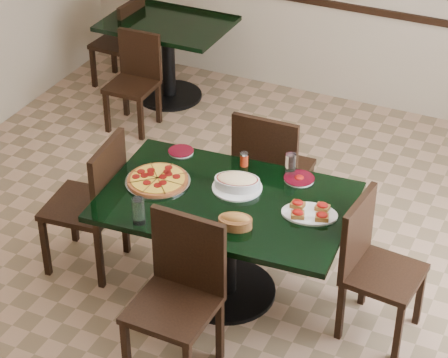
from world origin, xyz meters
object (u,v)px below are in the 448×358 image
at_px(back_table, 168,45).
at_px(chair_right, 372,260).
at_px(chair_far, 270,167).
at_px(chair_left, 94,198).
at_px(back_chair_left, 124,38).
at_px(bread_basket, 235,221).
at_px(bruschetta_platter, 310,212).
at_px(lasagna_casserole, 237,182).
at_px(main_table, 226,223).
at_px(back_chair_near, 135,76).
at_px(pepperoni_pizza, 158,180).
at_px(chair_near, 180,288).

distance_m(back_table, chair_right, 3.40).
relative_size(chair_far, chair_left, 1.01).
bearing_deg(back_chair_left, bread_basket, 44.43).
relative_size(chair_left, bread_basket, 4.26).
bearing_deg(bruschetta_platter, chair_left, 174.38).
bearing_deg(bread_basket, chair_left, 158.25).
xyz_separation_m(chair_far, back_chair_left, (-2.13, 1.61, -0.09)).
bearing_deg(bread_basket, back_table, 110.87).
relative_size(chair_far, lasagna_casserole, 3.09).
height_order(back_table, lasagna_casserole, lasagna_casserole).
xyz_separation_m(main_table, back_chair_near, (-1.67, 1.75, -0.11)).
relative_size(back_table, pepperoni_pizza, 2.62).
bearing_deg(chair_near, chair_right, 40.82).
relative_size(chair_left, pepperoni_pizza, 2.37).
height_order(main_table, chair_far, chair_far).
xyz_separation_m(chair_far, lasagna_casserole, (0.02, -0.59, 0.23)).
height_order(lasagna_casserole, bruschetta_platter, lasagna_casserole).
xyz_separation_m(back_chair_near, bread_basket, (1.84, -1.98, 0.33)).
bearing_deg(main_table, lasagna_casserole, 81.49).
xyz_separation_m(chair_right, chair_left, (-1.84, -0.19, 0.04)).
height_order(main_table, bruschetta_platter, bruschetta_platter).
bearing_deg(main_table, pepperoni_pizza, 177.40).
xyz_separation_m(back_chair_left, bread_basket, (2.30, -2.58, 0.31)).
relative_size(main_table, lasagna_casserole, 4.94).
relative_size(main_table, back_chair_near, 1.92).
relative_size(lasagna_casserole, bruschetta_platter, 0.84).
bearing_deg(pepperoni_pizza, main_table, 1.56).
relative_size(chair_near, chair_left, 1.00).
bearing_deg(main_table, back_chair_near, 129.57).
xyz_separation_m(chair_far, bread_basket, (0.17, -0.97, 0.22)).
relative_size(chair_near, pepperoni_pizza, 2.36).
bearing_deg(chair_far, bread_basket, 98.72).
distance_m(chair_far, back_chair_left, 2.67).
distance_m(main_table, chair_left, 0.91).
distance_m(pepperoni_pizza, bruschetta_platter, 1.00).
xyz_separation_m(chair_far, bruschetta_platter, (0.53, -0.67, 0.21)).
relative_size(chair_far, pepperoni_pizza, 2.39).
height_order(back_chair_left, bruschetta_platter, back_chair_left).
distance_m(chair_near, back_chair_left, 3.71).
relative_size(chair_far, back_chair_near, 1.20).
distance_m(chair_left, lasagna_casserole, 0.98).
height_order(chair_near, bread_basket, chair_near).
bearing_deg(chair_far, pepperoni_pizza, 56.28).
bearing_deg(back_table, bruschetta_platter, -45.72).
height_order(chair_left, bread_basket, chair_left).
distance_m(back_chair_left, lasagna_casserole, 3.09).
xyz_separation_m(chair_right, bread_basket, (-0.76, -0.32, 0.27)).
bearing_deg(chair_far, back_table, -45.10).
bearing_deg(back_chair_near, lasagna_casserole, -45.15).
xyz_separation_m(back_table, bruschetta_platter, (2.17, -2.24, 0.25)).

